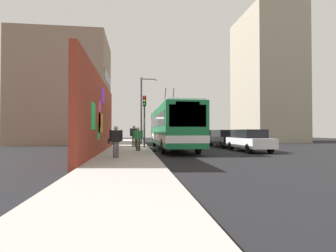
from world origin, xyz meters
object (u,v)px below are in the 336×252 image
at_px(parked_car_black, 224,138).
at_px(pedestrian_near_wall, 116,139).
at_px(parked_car_red, 206,137).
at_px(parked_car_white, 249,140).
at_px(pedestrian_midblock, 134,134).
at_px(traffic_light, 144,113).
at_px(city_bus, 172,126).
at_px(pedestrian_at_curb, 138,137).
at_px(street_lamp, 143,106).

distance_m(parked_car_black, pedestrian_near_wall, 13.61).
xyz_separation_m(parked_car_black, parked_car_red, (6.16, 0.00, -0.00)).
height_order(parked_car_white, pedestrian_midblock, pedestrian_midblock).
relative_size(pedestrian_midblock, pedestrian_near_wall, 1.13).
height_order(parked_car_red, traffic_light, traffic_light).
relative_size(parked_car_red, pedestrian_near_wall, 2.96).
bearing_deg(city_bus, pedestrian_midblock, 64.76).
bearing_deg(pedestrian_near_wall, city_bus, -27.09).
relative_size(parked_car_white, pedestrian_at_curb, 3.08).
xyz_separation_m(parked_car_white, pedestrian_near_wall, (-4.86, 9.08, 0.22)).
height_order(pedestrian_midblock, traffic_light, traffic_light).
bearing_deg(street_lamp, pedestrian_midblock, 170.44).
bearing_deg(city_bus, pedestrian_near_wall, 152.91).
bearing_deg(pedestrian_midblock, parked_car_white, -116.79).
distance_m(city_bus, pedestrian_near_wall, 8.56).
xyz_separation_m(pedestrian_near_wall, street_lamp, (14.50, -1.82, 3.06)).
relative_size(city_bus, pedestrian_at_curb, 8.05).
height_order(parked_car_black, traffic_light, traffic_light).
height_order(pedestrian_at_curb, traffic_light, traffic_light).
xyz_separation_m(parked_car_black, pedestrian_near_wall, (-10.14, 9.08, 0.22)).
bearing_deg(pedestrian_at_curb, pedestrian_midblock, 3.35).
distance_m(parked_car_red, traffic_light, 10.85).
distance_m(pedestrian_near_wall, street_lamp, 14.93).
bearing_deg(parked_car_black, pedestrian_midblock, 97.93).
xyz_separation_m(parked_car_red, pedestrian_at_curb, (-11.82, 7.93, 0.23)).
xyz_separation_m(parked_car_black, traffic_light, (-1.53, 7.35, 2.17)).
xyz_separation_m(city_bus, pedestrian_midblock, (1.41, 2.99, -0.65)).
relative_size(city_bus, street_lamp, 1.83).
bearing_deg(parked_car_black, pedestrian_near_wall, 138.15).
relative_size(parked_car_red, traffic_light, 1.09).
xyz_separation_m(parked_car_red, pedestrian_near_wall, (-16.30, 9.08, 0.22)).
bearing_deg(traffic_light, parked_car_red, -43.72).
bearing_deg(street_lamp, parked_car_black, -121.02).
bearing_deg(pedestrian_at_curb, pedestrian_near_wall, 165.56).
bearing_deg(parked_car_red, traffic_light, 136.28).
distance_m(parked_car_white, parked_car_black, 5.28).
height_order(parked_car_white, parked_car_red, same).
relative_size(pedestrian_near_wall, street_lamp, 0.23).
bearing_deg(pedestrian_near_wall, parked_car_red, -29.12).
height_order(city_bus, pedestrian_near_wall, city_bus).
height_order(traffic_light, street_lamp, street_lamp).
distance_m(parked_car_white, pedestrian_midblock, 9.18).
height_order(pedestrian_midblock, street_lamp, street_lamp).
bearing_deg(pedestrian_at_curb, parked_car_black, -54.47).
distance_m(city_bus, parked_car_white, 5.96).
bearing_deg(traffic_light, pedestrian_at_curb, 172.06).
distance_m(parked_car_white, street_lamp, 12.51).
distance_m(pedestrian_at_curb, pedestrian_near_wall, 4.62).
height_order(pedestrian_near_wall, traffic_light, traffic_light).
height_order(parked_car_black, street_lamp, street_lamp).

